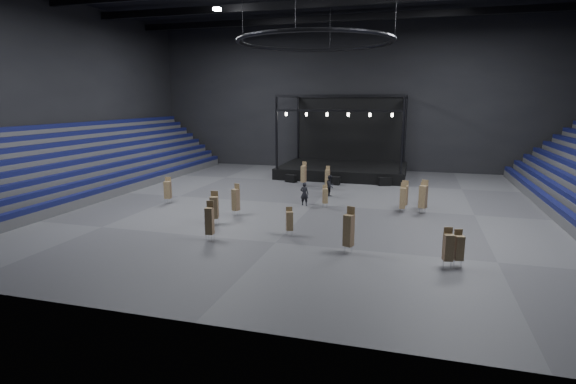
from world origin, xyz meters
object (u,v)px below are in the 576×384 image
(chair_stack_7, at_px, (403,198))
(chair_stack_0, at_px, (325,195))
(crew_member, at_px, (330,186))
(chair_stack_8, at_px, (404,195))
(chair_stack_6, at_px, (210,220))
(chair_stack_12, at_px, (349,230))
(chair_stack_3, at_px, (327,177))
(chair_stack_14, at_px, (168,189))
(chair_stack_9, at_px, (448,247))
(flight_case_right, at_px, (385,181))
(chair_stack_13, at_px, (423,194))
(chair_stack_5, at_px, (289,220))
(flight_case_left, at_px, (291,178))
(chair_stack_1, at_px, (423,196))
(chair_stack_2, at_px, (214,207))
(man_center, at_px, (304,194))
(stage, at_px, (344,162))
(flight_case_mid, at_px, (334,181))
(chair_stack_10, at_px, (459,247))
(chair_stack_4, at_px, (236,199))
(chair_stack_11, at_px, (304,174))

(chair_stack_7, bearing_deg, chair_stack_0, -177.02)
(crew_member, bearing_deg, chair_stack_8, -94.72)
(chair_stack_6, height_order, chair_stack_12, chair_stack_12)
(chair_stack_3, bearing_deg, chair_stack_12, -73.94)
(chair_stack_14, relative_size, crew_member, 1.13)
(chair_stack_9, bearing_deg, flight_case_right, 86.91)
(chair_stack_9, relative_size, chair_stack_13, 1.04)
(chair_stack_5, relative_size, chair_stack_8, 0.79)
(flight_case_left, height_order, chair_stack_6, chair_stack_6)
(chair_stack_1, relative_size, chair_stack_5, 1.39)
(flight_case_right, height_order, chair_stack_2, chair_stack_2)
(chair_stack_3, relative_size, chair_stack_13, 1.11)
(chair_stack_9, distance_m, man_center, 15.71)
(chair_stack_13, bearing_deg, stage, 125.82)
(flight_case_mid, bearing_deg, stage, 89.81)
(flight_case_right, bearing_deg, flight_case_mid, -169.46)
(chair_stack_0, relative_size, chair_stack_1, 0.70)
(chair_stack_0, xyz_separation_m, chair_stack_14, (-13.00, -2.25, 0.22))
(chair_stack_14, bearing_deg, chair_stack_6, -58.48)
(chair_stack_7, xyz_separation_m, chair_stack_14, (-19.10, -2.11, 0.01))
(chair_stack_1, distance_m, chair_stack_9, 11.61)
(flight_case_mid, bearing_deg, chair_stack_9, -65.36)
(chair_stack_3, relative_size, chair_stack_10, 1.15)
(flight_case_left, relative_size, chair_stack_8, 0.51)
(chair_stack_9, height_order, chair_stack_12, chair_stack_12)
(flight_case_left, height_order, chair_stack_12, chair_stack_12)
(stage, relative_size, chair_stack_2, 5.98)
(chair_stack_4, distance_m, chair_stack_12, 11.27)
(flight_case_right, xyz_separation_m, chair_stack_0, (-4.00, -10.96, 0.54))
(chair_stack_13, bearing_deg, chair_stack_6, -129.99)
(chair_stack_0, xyz_separation_m, chair_stack_12, (3.47, -10.60, 0.40))
(chair_stack_5, xyz_separation_m, chair_stack_8, (6.85, 9.01, 0.25))
(chair_stack_1, xyz_separation_m, chair_stack_12, (-4.14, -10.68, 0.02))
(chair_stack_3, bearing_deg, chair_stack_8, -41.10)
(stage, height_order, chair_stack_12, stage)
(chair_stack_1, bearing_deg, chair_stack_14, -150.73)
(chair_stack_9, height_order, chair_stack_11, chair_stack_11)
(chair_stack_6, distance_m, chair_stack_14, 11.44)
(chair_stack_4, relative_size, chair_stack_7, 1.03)
(flight_case_mid, height_order, chair_stack_4, chair_stack_4)
(chair_stack_8, relative_size, chair_stack_13, 1.15)
(flight_case_right, bearing_deg, chair_stack_6, -113.03)
(flight_case_left, relative_size, crew_member, 0.61)
(chair_stack_3, height_order, chair_stack_13, chair_stack_3)
(chair_stack_1, distance_m, chair_stack_14, 20.75)
(chair_stack_0, xyz_separation_m, chair_stack_3, (-1.28, 7.56, 0.20))
(man_center, xyz_separation_m, crew_member, (1.42, 3.95, 0.02))
(chair_stack_10, bearing_deg, chair_stack_1, 79.96)
(flight_case_mid, relative_size, chair_stack_10, 0.64)
(stage, distance_m, chair_stack_12, 27.73)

